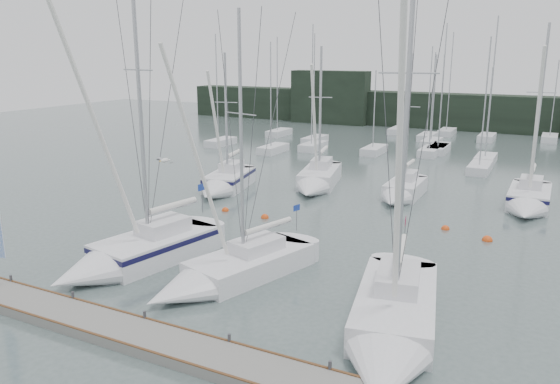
{
  "coord_description": "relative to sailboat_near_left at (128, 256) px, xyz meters",
  "views": [
    {
      "loc": [
        11.94,
        -19.34,
        10.77
      ],
      "look_at": [
        -0.52,
        5.0,
        3.74
      ],
      "focal_mm": 35.0,
      "sensor_mm": 36.0,
      "label": 1
    }
  ],
  "objects": [
    {
      "name": "far_treeline",
      "position": [
        6.88,
        61.61,
        1.84
      ],
      "size": [
        90.0,
        4.0,
        5.0
      ],
      "primitive_type": "cube",
      "color": "black",
      "rests_on": "ground"
    },
    {
      "name": "buoy_a",
      "position": [
        2.0,
        10.88,
        -0.66
      ],
      "size": [
        0.54,
        0.54,
        0.54
      ],
      "primitive_type": "sphere",
      "color": "#D94713",
      "rests_on": "ground"
    },
    {
      "name": "mast_forest",
      "position": [
        6.83,
        43.33,
        -0.19
      ],
      "size": [
        55.16,
        27.38,
        14.16
      ],
      "color": "silver",
      "rests_on": "ground"
    },
    {
      "name": "buoy_c",
      "position": [
        -1.28,
        11.1,
        -0.66
      ],
      "size": [
        0.52,
        0.52,
        0.52
      ],
      "primitive_type": "sphere",
      "color": "#D94713",
      "rests_on": "ground"
    },
    {
      "name": "sailboat_mid_a",
      "position": [
        -4.33,
        15.62,
        -0.02
      ],
      "size": [
        4.25,
        8.28,
        11.6
      ],
      "rotation": [
        0.0,
        0.0,
        0.2
      ],
      "color": "silver",
      "rests_on": "ground"
    },
    {
      "name": "sailboat_near_center",
      "position": [
        5.29,
        0.3,
        -0.16
      ],
      "size": [
        5.48,
        9.67,
        13.69
      ],
      "rotation": [
        0.0,
        0.0,
        -0.3
      ],
      "color": "silver",
      "rests_on": "ground"
    },
    {
      "name": "seagull",
      "position": [
        4.74,
        -2.51,
        5.84
      ],
      "size": [
        0.96,
        0.47,
        0.19
      ],
      "rotation": [
        0.0,
        0.0,
        -0.32
      ],
      "color": "white",
      "rests_on": "ground"
    },
    {
      "name": "sailboat_mid_c",
      "position": [
        8.86,
        19.63,
        -0.1
      ],
      "size": [
        2.38,
        6.83,
        11.41
      ],
      "rotation": [
        0.0,
        0.0,
        0.0
      ],
      "color": "silver",
      "rests_on": "ground"
    },
    {
      "name": "dock",
      "position": [
        6.88,
        -5.39,
        -0.46
      ],
      "size": [
        24.0,
        2.0,
        0.4
      ],
      "primitive_type": "cube",
      "color": "slate",
      "rests_on": "ground"
    },
    {
      "name": "sailboat_mid_b",
      "position": [
        1.84,
        19.87,
        -0.06
      ],
      "size": [
        4.63,
        9.43,
        12.08
      ],
      "rotation": [
        0.0,
        0.0,
        0.22
      ],
      "color": "silver",
      "rests_on": "ground"
    },
    {
      "name": "sailboat_mid_d",
      "position": [
        17.52,
        20.89,
        -0.03
      ],
      "size": [
        2.74,
        7.87,
        13.55
      ],
      "rotation": [
        0.0,
        0.0,
        -0.0
      ],
      "color": "silver",
      "rests_on": "ground"
    },
    {
      "name": "buoy_d",
      "position": [
        15.84,
        12.88,
        -0.66
      ],
      "size": [
        0.61,
        0.61,
        0.61
      ],
      "primitive_type": "sphere",
      "color": "#D94713",
      "rests_on": "ground"
    },
    {
      "name": "ground",
      "position": [
        6.88,
        -0.39,
        -0.66
      ],
      "size": [
        160.0,
        160.0,
        0.0
      ],
      "primitive_type": "plane",
      "color": "#4E5F5C",
      "rests_on": "ground"
    },
    {
      "name": "sailboat_near_left",
      "position": [
        0.0,
        0.0,
        0.0
      ],
      "size": [
        4.99,
        9.92,
        16.76
      ],
      "rotation": [
        0.0,
        0.0,
        -0.2
      ],
      "color": "silver",
      "rests_on": "ground"
    },
    {
      "name": "far_building_left",
      "position": [
        -13.12,
        59.61,
        3.34
      ],
      "size": [
        12.0,
        3.0,
        8.0
      ],
      "primitive_type": "cube",
      "color": "black",
      "rests_on": "ground"
    },
    {
      "name": "sailboat_near_right",
      "position": [
        14.09,
        -1.32,
        -0.07
      ],
      "size": [
        5.01,
        10.97,
        16.98
      ],
      "rotation": [
        0.0,
        0.0,
        0.19
      ],
      "color": "silver",
      "rests_on": "ground"
    },
    {
      "name": "buoy_b",
      "position": [
        13.24,
        13.93,
        -0.66
      ],
      "size": [
        0.52,
        0.52,
        0.52
      ],
      "primitive_type": "sphere",
      "color": "#D94713",
      "rests_on": "ground"
    }
  ]
}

